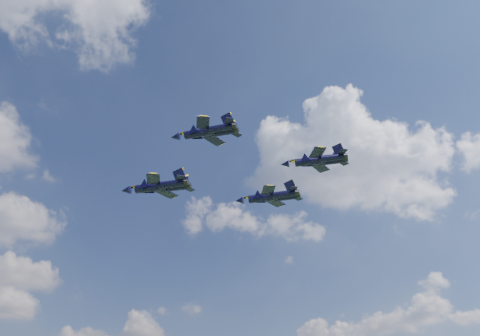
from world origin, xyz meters
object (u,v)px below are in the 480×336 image
jet_right (261,198)px  jet_left (198,133)px  jet_lead (149,187)px  jet_slot (308,161)px

jet_right → jet_left: bearing=176.6°
jet_left → jet_right: bearing=-4.0°
jet_lead → jet_slot: size_ratio=1.22×
jet_right → jet_slot: (-7.62, -25.08, -2.72)m
jet_left → jet_right: size_ratio=0.77×
jet_slot → jet_right: bearing=33.4°
jet_lead → jet_right: size_ratio=0.98×
jet_right → jet_lead: bearing=131.4°
jet_lead → jet_slot: bearing=-94.9°
jet_right → jet_slot: size_ratio=1.25×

